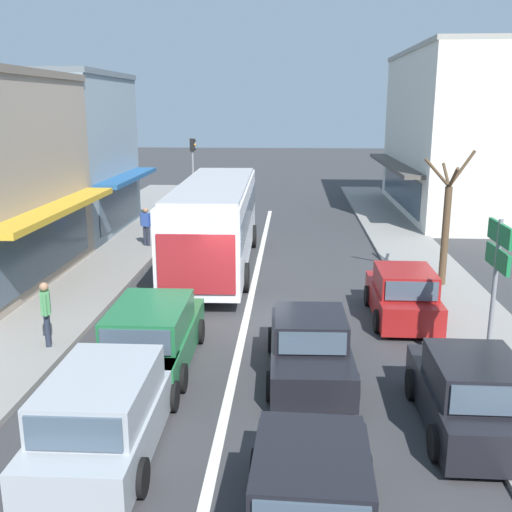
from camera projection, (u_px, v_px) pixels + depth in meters
The scene contains 19 objects.
ground_plane at pixel (246, 319), 17.14m from camera, with size 140.00×140.00×0.00m, color #353538.
lane_centre_line at pixel (255, 279), 21.01m from camera, with size 0.20×28.00×0.01m, color silver.
sidewalk_left at pixel (84, 260), 23.33m from camera, with size 5.20×44.00×0.14m, color gray.
kerb_right at pixel (422, 266), 22.56m from camera, with size 2.80×44.00×0.12m, color gray.
shopfront_mid_block at pixel (45, 155), 27.65m from camera, with size 7.85×7.71×7.40m.
building_right_far at pixel (479, 133), 32.92m from camera, with size 9.28×13.88×8.88m.
city_bus at pixel (216, 218), 22.13m from camera, with size 2.94×10.91×3.23m.
wagon_behind_bus_mid at pixel (153, 336), 13.87m from camera, with size 1.98×4.52×1.58m.
wagon_adjacent_lane_lead at pixel (107, 412), 10.46m from camera, with size 1.96×4.51×1.58m.
sedan_queue_far_back at pixel (310, 347), 13.45m from camera, with size 1.98×4.24×1.47m.
sedan_queue_gap_filler at pixel (311, 504), 8.17m from camera, with size 2.01×4.26×1.47m.
parked_hatchback_kerb_front at pixel (470, 395), 11.13m from camera, with size 1.84×3.71×1.54m.
parked_hatchback_kerb_second at pixel (403, 296), 16.93m from camera, with size 1.83×3.71×1.54m.
traffic_light_downstreet at pixel (193, 163), 32.59m from camera, with size 0.32×0.24×4.20m.
directional_road_sign at pixel (497, 260), 12.87m from camera, with size 0.10×1.40×3.60m.
street_tree_right at pixel (446, 226), 19.59m from camera, with size 1.61×1.86×4.57m.
pedestrian_with_handbag_near at pixel (46, 310), 14.70m from camera, with size 0.42×0.64×1.63m.
pedestrian_browsing_midblock at pixel (146, 224), 25.23m from camera, with size 0.53×0.34×1.63m.
pedestrian_far_walker at pixel (176, 207), 29.58m from camera, with size 0.65×0.41×1.63m.
Camera 1 is at (1.28, -16.12, 5.95)m, focal length 42.00 mm.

